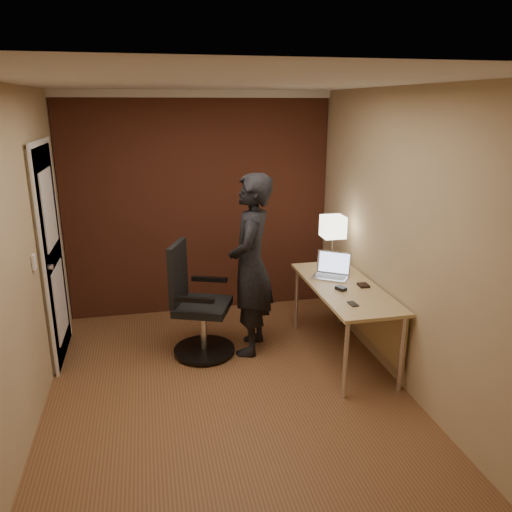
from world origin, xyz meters
The scene contains 9 objects.
room centered at (-0.27, 1.54, 1.37)m, with size 4.00×4.00×4.00m.
desk centered at (1.25, 0.47, 0.60)m, with size 0.60×1.50×0.73m.
desk_lamp centered at (1.27, 1.05, 1.15)m, with size 0.22×0.22×0.54m.
laptop centered at (1.16, 0.75, 0.79)m, with size 0.42×0.40×0.23m.
mouse centered at (1.10, 0.36, 0.75)m, with size 0.06×0.10×0.03m, color black.
phone centered at (1.07, 0.02, 0.73)m, with size 0.06×0.12×0.01m, color black.
wallet centered at (1.34, 0.41, 0.74)m, with size 0.09×0.11×0.02m, color black.
office_chair centered at (-0.18, 0.83, 0.48)m, with size 0.64×0.69×1.09m.
person centered at (0.35, 0.80, 0.88)m, with size 0.64×0.42×1.76m, color black.
Camera 1 is at (-0.57, -3.62, 2.36)m, focal length 35.00 mm.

